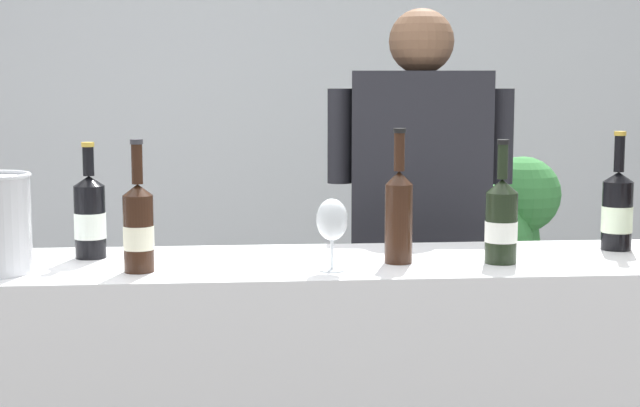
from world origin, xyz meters
The scene contains 9 objects.
wall_back centered at (0.00, 2.60, 1.40)m, with size 8.00×0.10×2.80m, color silver.
wine_bottle_0 centered at (-0.51, 0.09, 1.09)m, with size 0.08×0.08×0.31m.
wine_bottle_2 centered at (0.93, 0.10, 1.09)m, with size 0.08×0.08×0.33m.
wine_bottle_4 centered at (0.29, -0.05, 1.11)m, with size 0.07×0.07×0.35m.
wine_bottle_5 centered at (-0.36, -0.11, 1.09)m, with size 0.08×0.08×0.33m.
wine_bottle_6 centered at (0.55, -0.07, 1.09)m, with size 0.08×0.08×0.32m.
wine_glass centered at (0.11, -0.14, 1.10)m, with size 0.08×0.08×0.18m.
person_server centered at (0.48, 0.65, 0.82)m, with size 0.60×0.29×1.68m.
potted_shrub centered at (0.87, 1.23, 0.77)m, with size 0.51×0.57×1.15m.
Camera 1 is at (-0.12, -2.47, 1.44)m, focal length 54.22 mm.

